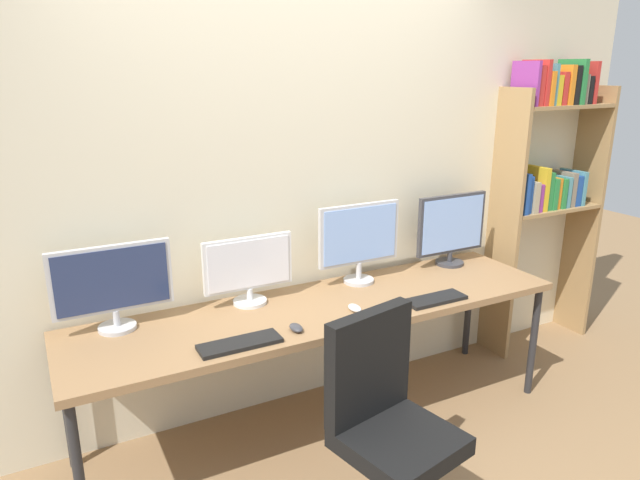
{
  "coord_description": "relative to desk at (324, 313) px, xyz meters",
  "views": [
    {
      "loc": [
        -1.34,
        -1.89,
        1.96
      ],
      "look_at": [
        0.0,
        0.65,
        1.09
      ],
      "focal_mm": 32.18,
      "sensor_mm": 36.0,
      "label": 1
    }
  ],
  "objects": [
    {
      "name": "mouse_left_side",
      "position": [
        0.1,
        -0.14,
        0.06
      ],
      "size": [
        0.06,
        0.1,
        0.03
      ],
      "primitive_type": "ellipsoid",
      "color": "silver",
      "rests_on": "desk"
    },
    {
      "name": "monitor_far_left",
      "position": [
        -1.03,
        0.21,
        0.28
      ],
      "size": [
        0.56,
        0.18,
        0.42
      ],
      "color": "silver",
      "rests_on": "desk"
    },
    {
      "name": "desk",
      "position": [
        0.0,
        0.0,
        0.0
      ],
      "size": [
        2.69,
        0.68,
        0.74
      ],
      "color": "#936D47",
      "rests_on": "ground_plane"
    },
    {
      "name": "keyboard_right",
      "position": [
        0.56,
        -0.23,
        0.06
      ],
      "size": [
        0.35,
        0.13,
        0.02
      ],
      "primitive_type": "cube",
      "color": "black",
      "rests_on": "desk"
    },
    {
      "name": "office_chair",
      "position": [
        -0.11,
        -0.79,
        -0.29
      ],
      "size": [
        0.52,
        0.53,
        0.99
      ],
      "color": "#2D2D33",
      "rests_on": "ground_plane"
    },
    {
      "name": "monitor_center_left",
      "position": [
        -0.34,
        0.21,
        0.25
      ],
      "size": [
        0.49,
        0.18,
        0.37
      ],
      "color": "silver",
      "rests_on": "desk"
    },
    {
      "name": "mouse_right_side",
      "position": [
        -0.27,
        -0.21,
        0.06
      ],
      "size": [
        0.06,
        0.1,
        0.03
      ],
      "primitive_type": "ellipsoid",
      "color": "#38383D",
      "rests_on": "desk"
    },
    {
      "name": "bookshelf",
      "position": [
        1.86,
        0.23,
        0.59
      ],
      "size": [
        0.83,
        0.28,
        2.01
      ],
      "color": "#9E7A4C",
      "rests_on": "ground_plane"
    },
    {
      "name": "wall_back",
      "position": [
        0.0,
        0.42,
        0.61
      ],
      "size": [
        5.09,
        0.1,
        2.6
      ],
      "color": "beige",
      "rests_on": "ground_plane"
    },
    {
      "name": "monitor_far_right",
      "position": [
        1.03,
        0.21,
        0.29
      ],
      "size": [
        0.51,
        0.18,
        0.46
      ],
      "color": "#38383D",
      "rests_on": "desk"
    },
    {
      "name": "keyboard_left",
      "position": [
        -0.56,
        -0.23,
        0.06
      ],
      "size": [
        0.38,
        0.13,
        0.02
      ],
      "primitive_type": "cube",
      "color": "black",
      "rests_on": "desk"
    },
    {
      "name": "monitor_center_right",
      "position": [
        0.34,
        0.21,
        0.31
      ],
      "size": [
        0.52,
        0.18,
        0.47
      ],
      "color": "silver",
      "rests_on": "desk"
    }
  ]
}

